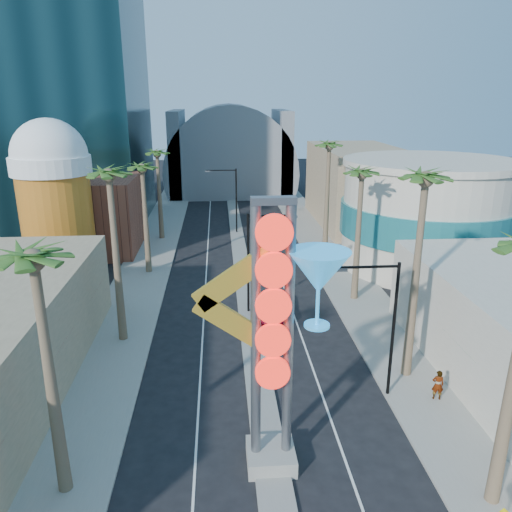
{
  "coord_description": "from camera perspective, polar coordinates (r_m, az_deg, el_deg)",
  "views": [
    {
      "loc": [
        -2.12,
        -15.99,
        16.27
      ],
      "look_at": [
        0.59,
        19.94,
        4.69
      ],
      "focal_mm": 35.0,
      "sensor_mm": 36.0,
      "label": 1
    }
  ],
  "objects": [
    {
      "name": "sidewalk_west",
      "position": [
        54.0,
        -11.97,
        -0.03
      ],
      "size": [
        5.0,
        100.0,
        0.15
      ],
      "primitive_type": "cube",
      "color": "gray",
      "rests_on": "ground"
    },
    {
      "name": "sidewalk_east",
      "position": [
        54.75,
        8.14,
        0.43
      ],
      "size": [
        5.0,
        100.0,
        0.15
      ],
      "primitive_type": "cube",
      "color": "gray",
      "rests_on": "ground"
    },
    {
      "name": "median",
      "position": [
        56.4,
        -1.98,
        1.12
      ],
      "size": [
        1.6,
        84.0,
        0.15
      ],
      "primitive_type": "cube",
      "color": "gray",
      "rests_on": "ground"
    },
    {
      "name": "hotel_tower",
      "position": [
        71.37,
        -22.42,
        23.63
      ],
      "size": [
        20.0,
        20.0,
        50.0
      ],
      "primitive_type": "cube",
      "color": "black",
      "rests_on": "ground"
    },
    {
      "name": "brick_filler_west",
      "position": [
        57.08,
        -18.34,
        4.5
      ],
      "size": [
        10.0,
        10.0,
        8.0
      ],
      "primitive_type": "cube",
      "color": "brown",
      "rests_on": "ground"
    },
    {
      "name": "filler_east",
      "position": [
        67.45,
        11.44,
        7.85
      ],
      "size": [
        10.0,
        20.0,
        10.0
      ],
      "primitive_type": "cube",
      "color": "#947F5F",
      "rests_on": "ground"
    },
    {
      "name": "beer_mug",
      "position": [
        49.06,
        -22.05,
        6.64
      ],
      "size": [
        7.0,
        7.0,
        14.5
      ],
      "color": "#C4661A",
      "rests_on": "ground"
    },
    {
      "name": "turquoise_building",
      "position": [
        51.39,
        18.91,
        4.47
      ],
      "size": [
        16.6,
        16.6,
        10.6
      ],
      "color": "beige",
      "rests_on": "ground"
    },
    {
      "name": "canopy",
      "position": [
        88.82,
        -2.96,
        10.06
      ],
      "size": [
        22.0,
        16.0,
        22.0
      ],
      "color": "slate",
      "rests_on": "ground"
    },
    {
      "name": "neon_sign",
      "position": [
        21.17,
        4.11,
        -7.28
      ],
      "size": [
        6.53,
        2.6,
        12.55
      ],
      "color": "gray",
      "rests_on": "ground"
    },
    {
      "name": "streetlight_0",
      "position": [
        37.84,
        -0.07,
        0.3
      ],
      "size": [
        3.79,
        0.25,
        8.0
      ],
      "color": "black",
      "rests_on": "ground"
    },
    {
      "name": "streetlight_1",
      "position": [
        61.08,
        -2.79,
        7.05
      ],
      "size": [
        3.79,
        0.25,
        8.0
      ],
      "color": "black",
      "rests_on": "ground"
    },
    {
      "name": "streetlight_2",
      "position": [
        28.01,
        14.61,
        -6.9
      ],
      "size": [
        3.45,
        0.25,
        8.0
      ],
      "color": "black",
      "rests_on": "ground"
    },
    {
      "name": "palm_0",
      "position": [
        20.27,
        -23.91,
        -2.0
      ],
      "size": [
        2.4,
        2.4,
        11.7
      ],
      "color": "brown",
      "rests_on": "ground"
    },
    {
      "name": "palm_1",
      "position": [
        33.17,
        -16.37,
        7.65
      ],
      "size": [
        2.4,
        2.4,
        12.7
      ],
      "color": "brown",
      "rests_on": "ground"
    },
    {
      "name": "palm_2",
      "position": [
        46.99,
        -12.85,
        9.08
      ],
      "size": [
        2.4,
        2.4,
        11.2
      ],
      "color": "brown",
      "rests_on": "ground"
    },
    {
      "name": "palm_3",
      "position": [
        58.79,
        -11.21,
        10.86
      ],
      "size": [
        2.4,
        2.4,
        11.2
      ],
      "color": "brown",
      "rests_on": "ground"
    },
    {
      "name": "palm_5",
      "position": [
        28.71,
        18.69,
        6.85
      ],
      "size": [
        2.4,
        2.4,
        13.2
      ],
      "color": "brown",
      "rests_on": "ground"
    },
    {
      "name": "palm_6",
      "position": [
        40.09,
        11.98,
        8.34
      ],
      "size": [
        2.4,
        2.4,
        11.7
      ],
      "color": "brown",
      "rests_on": "ground"
    },
    {
      "name": "palm_7",
      "position": [
        51.5,
        8.35,
        11.57
      ],
      "size": [
        2.4,
        2.4,
        12.7
      ],
      "color": "brown",
      "rests_on": "ground"
    },
    {
      "name": "red_pickup",
      "position": [
        38.72,
        1.79,
        -5.85
      ],
      "size": [
        2.55,
        5.32,
        1.46
      ],
      "primitive_type": "imported",
      "rotation": [
        0.0,
        0.0,
        -0.02
      ],
      "color": "maroon",
      "rests_on": "ground"
    },
    {
      "name": "pedestrian_a",
      "position": [
        30.22,
        20.06,
        -13.66
      ],
      "size": [
        0.72,
        0.54,
        1.78
      ],
      "primitive_type": "imported",
      "rotation": [
        0.0,
        0.0,
        2.95
      ],
      "color": "gray",
      "rests_on": "sidewalk_east"
    },
    {
      "name": "pedestrian_b",
      "position": [
        30.05,
        24.13,
        -14.38
      ],
      "size": [
        0.99,
        0.85,
        1.77
      ],
      "primitive_type": "imported",
      "rotation": [
        0.0,
        0.0,
        2.91
      ],
      "color": "gray",
      "rests_on": "sidewalk_east"
    }
  ]
}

